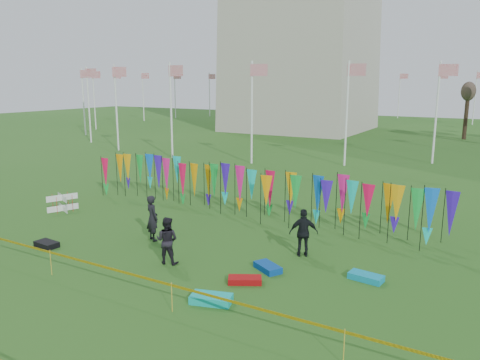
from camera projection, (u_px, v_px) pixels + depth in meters
The scene contains 13 objects.
ground at pixel (133, 268), 16.48m from camera, with size 160.00×160.00×0.00m, color #255718.
flagpole_ring at pixel (301, 100), 63.13m from camera, with size 57.40×56.16×8.00m.
banner_row at pixel (246, 186), 22.47m from camera, with size 18.64×0.64×2.42m.
caution_tape_near at pixel (87, 263), 14.88m from camera, with size 26.00×0.02×0.90m.
box_kite at pixel (63, 203), 23.65m from camera, with size 0.79×0.79×0.87m.
person_left at pixel (152, 218), 19.22m from camera, with size 0.69×0.51×1.90m, color black.
person_mid at pixel (167, 240), 16.79m from camera, with size 0.84×0.52×1.73m, color black.
person_right at pixel (304, 233), 17.47m from camera, with size 1.07×0.61×1.83m, color black.
kite_bag_turquoise at pixel (211, 299), 13.90m from camera, with size 1.22×0.61×0.24m, color #0CC2B8.
kite_bag_blue at pixel (268, 267), 16.28m from camera, with size 1.05×0.55×0.22m, color #09429D.
kite_bag_red at pixel (245, 280), 15.28m from camera, with size 1.09×0.50×0.20m, color #AC0B0D.
kite_bag_black at pixel (47, 244), 18.59m from camera, with size 0.96×0.56×0.22m, color black.
kite_bag_teal at pixel (366, 277), 15.49m from camera, with size 1.11×0.53×0.21m, color #0D9AC1.
Camera 1 is at (11.03, -11.49, 6.47)m, focal length 35.00 mm.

